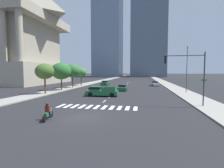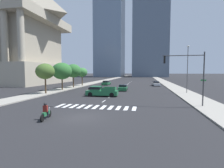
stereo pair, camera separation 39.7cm
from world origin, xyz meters
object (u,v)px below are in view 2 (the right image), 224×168
(traffic_signal_near, at_px, (188,69))
(street_tree_third, at_px, (73,71))
(street_lamp_east, at_px, (188,66))
(street_tree_second, at_px, (62,71))
(pickup_truck, at_px, (101,91))
(sedan_red_1, at_px, (94,90))
(sedan_silver_3, at_px, (156,84))
(sedan_green_2, at_px, (106,83))
(motorcycle_lead, at_px, (46,113))
(street_tree_nearest, at_px, (45,71))
(street_tree_fourth, at_px, (82,72))
(sedan_green_0, at_px, (123,88))

(traffic_signal_near, bearing_deg, street_tree_third, -40.34)
(street_lamp_east, height_order, street_tree_second, street_lamp_east)
(pickup_truck, relative_size, sedan_red_1, 1.10)
(sedan_silver_3, bearing_deg, sedan_green_2, -96.67)
(street_tree_third, bearing_deg, pickup_truck, -50.66)
(motorcycle_lead, bearing_deg, sedan_silver_3, -26.60)
(motorcycle_lead, height_order, sedan_red_1, motorcycle_lead)
(sedan_green_2, relative_size, street_lamp_east, 0.49)
(motorcycle_lead, xyz_separation_m, street_tree_nearest, (-9.60, 15.13, 3.61))
(sedan_silver_3, distance_m, street_tree_fourth, 21.91)
(pickup_truck, relative_size, street_tree_second, 0.89)
(street_tree_nearest, bearing_deg, sedan_red_1, 19.45)
(sedan_silver_3, bearing_deg, traffic_signal_near, -1.88)
(sedan_green_0, distance_m, sedan_green_2, 16.36)
(motorcycle_lead, relative_size, sedan_green_0, 0.49)
(sedan_silver_3, relative_size, street_tree_third, 0.82)
(pickup_truck, xyz_separation_m, sedan_red_1, (-2.29, 3.52, -0.24))
(sedan_red_1, xyz_separation_m, sedan_green_2, (-2.28, 20.48, 0.04))
(motorcycle_lead, distance_m, street_tree_nearest, 18.28)
(traffic_signal_near, bearing_deg, pickup_truck, -27.87)
(motorcycle_lead, distance_m, street_tree_second, 23.87)
(street_tree_second, relative_size, street_tree_third, 1.01)
(sedan_green_0, height_order, sedan_green_2, sedan_green_2)
(street_tree_nearest, bearing_deg, traffic_signal_near, -17.15)
(motorcycle_lead, relative_size, street_tree_third, 0.36)
(street_lamp_east, bearing_deg, street_tree_second, 178.90)
(traffic_signal_near, distance_m, street_tree_nearest, 24.03)
(pickup_truck, relative_size, street_lamp_east, 0.60)
(street_tree_nearest, xyz_separation_m, street_tree_fourth, (0.00, 18.58, -0.22))
(sedan_red_1, distance_m, street_tree_third, 13.18)
(street_tree_nearest, distance_m, street_tree_second, 6.41)
(sedan_green_0, xyz_separation_m, sedan_green_2, (-7.18, 14.71, 0.02))
(traffic_signal_near, bearing_deg, street_tree_nearest, -17.15)
(motorcycle_lead, bearing_deg, street_tree_second, 14.30)
(sedan_red_1, distance_m, street_tree_fourth, 18.04)
(sedan_red_1, distance_m, traffic_signal_near, 18.14)
(pickup_truck, bearing_deg, motorcycle_lead, 84.63)
(sedan_silver_3, distance_m, street_tree_second, 27.19)
(sedan_green_2, xyz_separation_m, traffic_signal_near, (16.88, -30.51, 3.84))
(sedan_silver_3, height_order, street_lamp_east, street_lamp_east)
(sedan_green_2, distance_m, street_tree_third, 13.13)
(street_tree_second, xyz_separation_m, street_tree_third, (-0.00, 6.01, 0.08))
(sedan_green_0, relative_size, sedan_silver_3, 0.90)
(pickup_truck, height_order, street_lamp_east, street_lamp_east)
(traffic_signal_near, relative_size, street_tree_fourth, 1.22)
(street_tree_second, bearing_deg, traffic_signal_near, -30.43)
(sedan_green_0, bearing_deg, street_tree_nearest, -58.39)
(motorcycle_lead, relative_size, sedan_green_2, 0.49)
(street_tree_fourth, bearing_deg, street_lamp_east, -26.12)
(pickup_truck, relative_size, sedan_green_2, 1.22)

